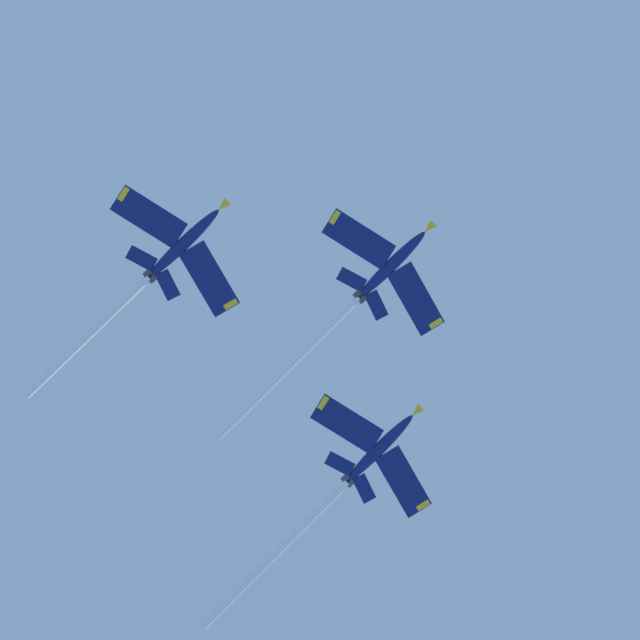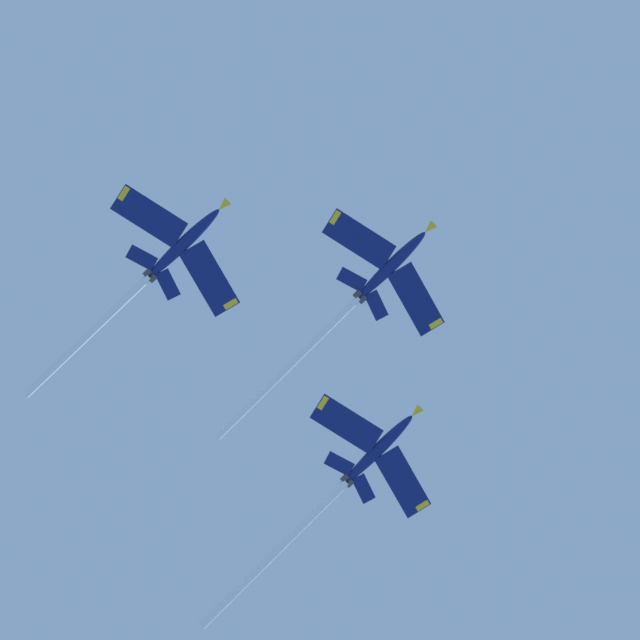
% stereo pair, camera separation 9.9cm
% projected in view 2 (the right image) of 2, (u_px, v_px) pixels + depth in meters
% --- Properties ---
extents(jet_lead, '(37.32, 19.80, 8.64)m').
position_uv_depth(jet_lead, '(364.00, 293.00, 155.54)').
color(jet_lead, navy).
extents(jet_left_wing, '(37.97, 19.78, 9.46)m').
position_uv_depth(jet_left_wing, '(338.00, 490.00, 156.57)').
color(jet_left_wing, navy).
extents(jet_right_wing, '(33.33, 19.78, 7.71)m').
position_uv_depth(jet_right_wing, '(156.00, 270.00, 150.90)').
color(jet_right_wing, navy).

